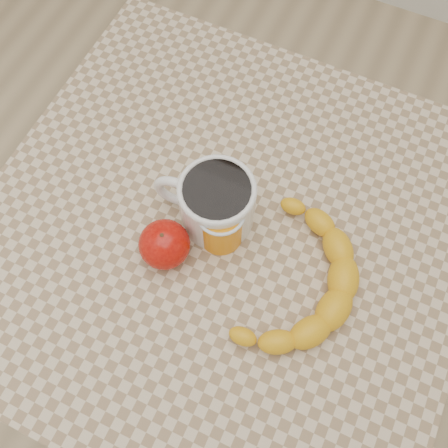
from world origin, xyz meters
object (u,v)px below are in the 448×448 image
at_px(coffee_mug, 215,201).
at_px(orange_juice_glass, 221,224).
at_px(table, 224,248).
at_px(apple, 164,244).
at_px(banana, 297,282).

height_order(coffee_mug, orange_juice_glass, coffee_mug).
xyz_separation_m(table, orange_juice_glass, (0.00, -0.01, 0.13)).
height_order(coffee_mug, apple, coffee_mug).
distance_m(coffee_mug, apple, 0.10).
relative_size(orange_juice_glass, apple, 0.89).
relative_size(apple, banana, 0.30).
bearing_deg(apple, table, 49.68).
bearing_deg(banana, orange_juice_glass, 175.05).
height_order(orange_juice_glass, apple, orange_juice_glass).
xyz_separation_m(coffee_mug, apple, (-0.04, -0.09, -0.02)).
bearing_deg(table, orange_juice_glass, -89.34).
bearing_deg(table, banana, -16.56).
distance_m(table, banana, 0.18).
distance_m(table, orange_juice_glass, 0.13).
xyz_separation_m(coffee_mug, orange_juice_glass, (0.02, -0.03, -0.01)).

